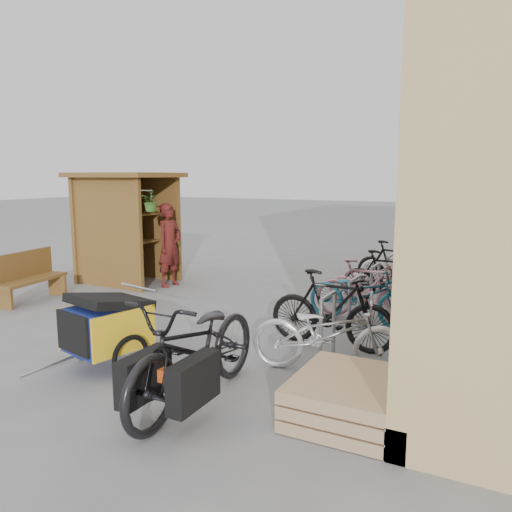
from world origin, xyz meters
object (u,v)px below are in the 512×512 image
at_px(bike_2, 361,295).
at_px(bike_4, 369,285).
at_px(bike_3, 365,289).
at_px(pallet_stack, 348,398).
at_px(person_kiosk, 169,245).
at_px(bike_5, 387,278).
at_px(bike_0, 328,333).
at_px(cargo_bike, 197,350).
at_px(bike_6, 407,269).
at_px(bench, 28,276).
at_px(child_trailer, 107,325).
at_px(shopping_carts, 448,249).
at_px(kiosk, 123,212).
at_px(bike_7, 394,266).
at_px(bike_1, 331,310).

bearing_deg(bike_2, bike_4, 16.00).
bearing_deg(bike_3, pallet_stack, -172.80).
relative_size(person_kiosk, bike_5, 1.07).
xyz_separation_m(bike_0, bike_5, (-0.11, 3.53, 0.02)).
bearing_deg(cargo_bike, pallet_stack, 15.39).
bearing_deg(bike_6, bench, 123.92).
distance_m(child_trailer, bike_2, 3.91).
bearing_deg(shopping_carts, bike_4, -103.86).
xyz_separation_m(kiosk, bike_7, (5.48, 1.87, -1.04)).
bearing_deg(child_trailer, bike_7, 81.28).
relative_size(bike_4, bike_6, 0.82).
distance_m(pallet_stack, child_trailer, 3.04).
distance_m(cargo_bike, bike_3, 3.93).
bearing_deg(bike_4, bike_1, -170.29).
height_order(cargo_bike, bike_3, cargo_bike).
xyz_separation_m(kiosk, shopping_carts, (6.28, 3.89, -0.91)).
xyz_separation_m(bike_3, bike_7, (-0.03, 2.29, 0.01)).
relative_size(kiosk, bike_3, 1.51).
height_order(bike_0, bike_3, bike_3).
bearing_deg(bike_0, bike_7, -11.11).
distance_m(shopping_carts, bike_6, 2.24).
relative_size(bike_0, bike_6, 0.95).
height_order(kiosk, bike_4, kiosk).
xyz_separation_m(person_kiosk, bike_2, (4.38, -0.88, -0.41)).
bearing_deg(bike_3, bike_6, -12.48).
xyz_separation_m(child_trailer, bike_1, (2.22, 1.92, 0.00)).
bearing_deg(bike_5, bike_7, 4.10).
bearing_deg(pallet_stack, bike_0, 118.74).
bearing_deg(bike_7, bike_2, -163.45).
relative_size(shopping_carts, bike_4, 1.09).
bearing_deg(bike_3, bike_0, 179.60).
xyz_separation_m(kiosk, cargo_bike, (4.81, -4.29, -0.97)).
distance_m(bike_1, bike_2, 1.27).
height_order(pallet_stack, child_trailer, child_trailer).
xyz_separation_m(bike_0, bike_6, (0.05, 4.56, 0.02)).
height_order(bench, bike_1, bike_1).
bearing_deg(kiosk, bike_7, 18.84).
bearing_deg(pallet_stack, person_kiosk, 142.06).
relative_size(kiosk, bike_5, 1.51).
relative_size(child_trailer, bike_1, 0.94).
distance_m(bike_3, bike_6, 2.15).
bearing_deg(cargo_bike, bike_0, 57.25).
bearing_deg(pallet_stack, child_trailer, -178.86).
bearing_deg(cargo_bike, bike_6, 80.51).
distance_m(bike_2, bike_7, 2.62).
bearing_deg(bike_6, cargo_bike, 172.67).
height_order(pallet_stack, bike_7, bike_7).
relative_size(bike_4, bike_7, 0.92).
bearing_deg(bike_3, kiosk, 80.16).
relative_size(bike_3, bike_4, 1.05).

